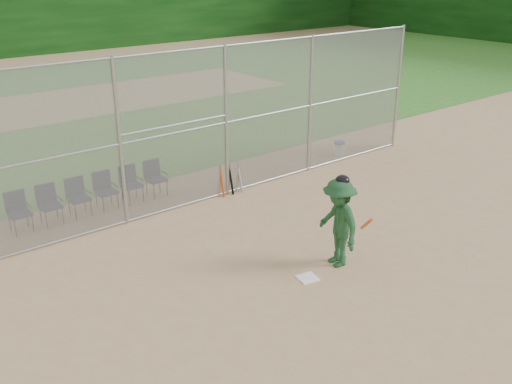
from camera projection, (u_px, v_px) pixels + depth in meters
ground at (334, 280)px, 11.35m from camera, size 100.00×100.00×0.00m
grass_strip at (31, 109)px, 24.38m from camera, size 100.00×100.00×0.00m
dirt_patch_far at (31, 109)px, 24.38m from camera, size 24.00×24.00×0.00m
backstop_fence at (194, 126)px, 14.19m from camera, size 16.09×0.09×4.00m
home_plate at (308, 278)px, 11.41m from camera, size 0.45×0.45×0.02m
batter_at_plate at (338, 222)px, 11.60m from camera, size 1.13×1.39×1.98m
water_cooler at (339, 148)px, 18.51m from camera, size 0.36×0.36×0.46m
spare_bats at (231, 179)px, 15.41m from camera, size 0.66×0.28×0.85m
chair_0 at (20, 213)px, 13.20m from camera, size 0.54×0.52×0.96m
chair_1 at (50, 205)px, 13.61m from camera, size 0.54×0.52×0.96m
chair_2 at (79, 198)px, 14.02m from camera, size 0.54×0.52×0.96m
chair_3 at (106, 191)px, 14.44m from camera, size 0.54×0.52×0.96m
chair_4 at (132, 185)px, 14.85m from camera, size 0.54×0.52×0.96m
chair_5 at (156, 179)px, 15.27m from camera, size 0.54×0.52×0.96m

